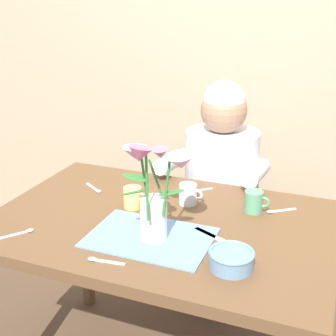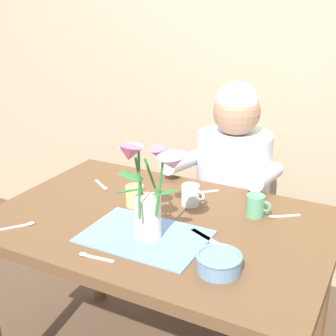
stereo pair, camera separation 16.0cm
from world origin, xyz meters
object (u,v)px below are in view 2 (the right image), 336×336
at_px(flower_vase, 148,190).
at_px(ceramic_bowl, 219,262).
at_px(tea_cup, 135,196).
at_px(coffee_cup, 191,195).
at_px(seated_person, 232,202).
at_px(dinner_knife, 211,241).
at_px(ceramic_mug, 256,206).

distance_m(flower_vase, ceramic_bowl, 0.31).
relative_size(tea_cup, coffee_cup, 1.00).
distance_m(seated_person, dinner_knife, 0.72).
bearing_deg(seated_person, tea_cup, -109.51).
bearing_deg(ceramic_mug, coffee_cup, -174.28).
bearing_deg(dinner_knife, ceramic_mug, 99.27).
relative_size(dinner_knife, ceramic_mug, 2.04).
distance_m(seated_person, tea_cup, 0.63).
height_order(coffee_cup, ceramic_mug, same).
bearing_deg(dinner_knife, coffee_cup, 153.70).
bearing_deg(ceramic_bowl, coffee_cup, 125.24).
height_order(flower_vase, ceramic_bowl, flower_vase).
xyz_separation_m(tea_cup, ceramic_mug, (0.43, 0.13, 0.00)).
bearing_deg(tea_cup, dinner_knife, -17.95).
bearing_deg(flower_vase, ceramic_mug, 51.68).
bearing_deg(ceramic_mug, dinner_knife, -105.76).
height_order(seated_person, flower_vase, seated_person).
bearing_deg(dinner_knife, ceramic_bowl, -35.48).
xyz_separation_m(seated_person, coffee_cup, (-0.01, -0.46, 0.22)).
bearing_deg(ceramic_bowl, flower_vase, 166.14).
relative_size(tea_cup, ceramic_mug, 1.00).
bearing_deg(tea_cup, coffee_cup, 29.68).
bearing_deg(ceramic_bowl, tea_cup, 149.24).
height_order(flower_vase, coffee_cup, flower_vase).
bearing_deg(ceramic_mug, seated_person, 118.93).
height_order(flower_vase, ceramic_mug, flower_vase).
relative_size(ceramic_bowl, ceramic_mug, 1.46).
bearing_deg(coffee_cup, tea_cup, -150.32).
bearing_deg(dinner_knife, flower_vase, -131.89).
height_order(ceramic_bowl, tea_cup, tea_cup).
relative_size(seated_person, flower_vase, 3.21).
bearing_deg(coffee_cup, flower_vase, -92.16).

